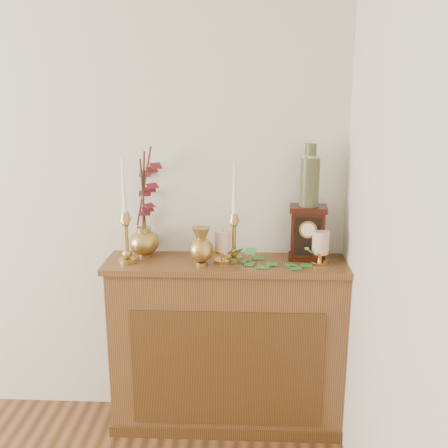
{
  "coord_description": "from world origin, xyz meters",
  "views": [
    {
      "loc": [
        1.5,
        -0.41,
        1.78
      ],
      "look_at": [
        1.38,
        2.05,
        1.14
      ],
      "focal_mm": 42.0,
      "sensor_mm": 36.0,
      "label": 1
    }
  ],
  "objects_px": {
    "candlestick_left": "(126,229)",
    "ginger_jar": "(148,206)",
    "candlestick_center": "(234,229)",
    "ceramic_vase": "(310,178)",
    "bud_vase": "(201,247)",
    "mantel_clock": "(307,233)"
  },
  "relations": [
    {
      "from": "candlestick_left",
      "to": "ginger_jar",
      "type": "relative_size",
      "value": 0.93
    },
    {
      "from": "candlestick_center",
      "to": "ginger_jar",
      "type": "bearing_deg",
      "value": 168.52
    },
    {
      "from": "ginger_jar",
      "to": "ceramic_vase",
      "type": "distance_m",
      "value": 0.84
    },
    {
      "from": "bud_vase",
      "to": "ceramic_vase",
      "type": "height_order",
      "value": "ceramic_vase"
    },
    {
      "from": "ginger_jar",
      "to": "ceramic_vase",
      "type": "height_order",
      "value": "ceramic_vase"
    },
    {
      "from": "bud_vase",
      "to": "ginger_jar",
      "type": "relative_size",
      "value": 0.34
    },
    {
      "from": "ceramic_vase",
      "to": "bud_vase",
      "type": "bearing_deg",
      "value": -165.31
    },
    {
      "from": "ginger_jar",
      "to": "ceramic_vase",
      "type": "bearing_deg",
      "value": -3.27
    },
    {
      "from": "bud_vase",
      "to": "ceramic_vase",
      "type": "xyz_separation_m",
      "value": [
        0.53,
        0.14,
        0.32
      ]
    },
    {
      "from": "ginger_jar",
      "to": "mantel_clock",
      "type": "height_order",
      "value": "ginger_jar"
    },
    {
      "from": "ginger_jar",
      "to": "candlestick_center",
      "type": "bearing_deg",
      "value": -11.48
    },
    {
      "from": "bud_vase",
      "to": "ginger_jar",
      "type": "distance_m",
      "value": 0.38
    },
    {
      "from": "mantel_clock",
      "to": "ceramic_vase",
      "type": "height_order",
      "value": "ceramic_vase"
    },
    {
      "from": "candlestick_center",
      "to": "candlestick_left",
      "type": "bearing_deg",
      "value": -173.57
    },
    {
      "from": "ginger_jar",
      "to": "mantel_clock",
      "type": "bearing_deg",
      "value": -3.44
    },
    {
      "from": "bud_vase",
      "to": "mantel_clock",
      "type": "xyz_separation_m",
      "value": [
        0.53,
        0.14,
        0.04
      ]
    },
    {
      "from": "candlestick_center",
      "to": "mantel_clock",
      "type": "xyz_separation_m",
      "value": [
        0.37,
        0.04,
        -0.03
      ]
    },
    {
      "from": "bud_vase",
      "to": "candlestick_left",
      "type": "bearing_deg",
      "value": 174.85
    },
    {
      "from": "ginger_jar",
      "to": "ceramic_vase",
      "type": "xyz_separation_m",
      "value": [
        0.82,
        -0.05,
        0.16
      ]
    },
    {
      "from": "ceramic_vase",
      "to": "candlestick_center",
      "type": "bearing_deg",
      "value": -173.18
    },
    {
      "from": "mantel_clock",
      "to": "candlestick_center",
      "type": "bearing_deg",
      "value": -169.18
    },
    {
      "from": "candlestick_left",
      "to": "ginger_jar",
      "type": "xyz_separation_m",
      "value": [
        0.08,
        0.15,
        0.08
      ]
    }
  ]
}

